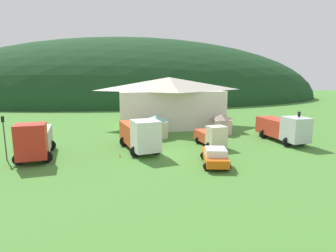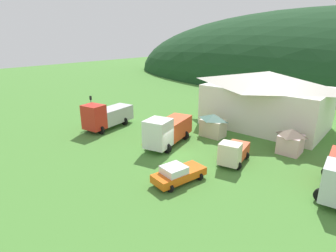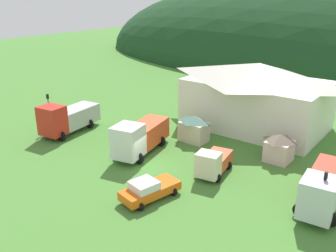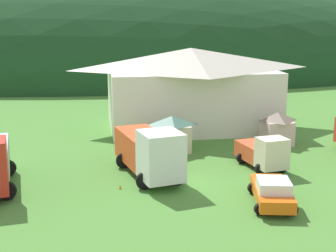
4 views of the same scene
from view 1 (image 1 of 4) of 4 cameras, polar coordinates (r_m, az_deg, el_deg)
ground_plane at (r=29.26m, az=-1.43°, el=-5.60°), size 200.00×200.00×0.00m
forested_hill_backdrop at (r=93.47m, az=-7.38°, el=5.43°), size 125.76×60.00×38.68m
depot_building at (r=44.44m, az=0.20°, el=5.10°), size 16.55×11.00×7.63m
play_shed_cream at (r=36.17m, az=-2.50°, el=-0.05°), size 3.11×2.18×2.91m
play_shed_pink at (r=39.25m, az=10.68°, el=0.48°), size 2.46×2.58×2.73m
crane_truck_red at (r=30.40m, az=-25.36°, el=-2.51°), size 3.99×7.76×3.72m
heavy_rig_white at (r=30.07m, az=-5.75°, el=-1.62°), size 4.21×8.10×3.61m
light_truck_cream at (r=32.28m, az=8.80°, el=-1.97°), size 2.89×4.82×2.51m
tow_truck_silver at (r=36.51m, az=22.35°, el=-0.36°), size 3.51×7.76×3.33m
service_pickup_orange at (r=25.86m, az=9.51°, el=-6.01°), size 3.03×5.12×1.66m
traffic_light_west at (r=30.51m, az=-30.25°, el=-1.35°), size 0.20×0.32×4.26m
traffic_light_east at (r=34.99m, az=24.86°, el=0.18°), size 0.20×0.32×3.95m
traffic_cone_near_pickup at (r=28.53m, az=-9.69°, el=-6.18°), size 0.36×0.36×0.57m
traffic_cone_mid_row at (r=32.93m, az=-7.15°, el=-3.85°), size 0.36×0.36×0.51m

